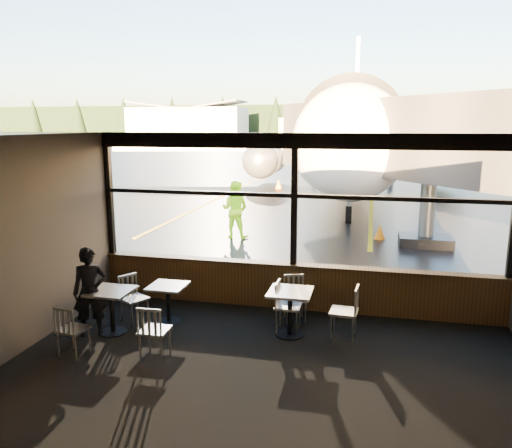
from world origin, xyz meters
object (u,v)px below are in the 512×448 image
(chair_near_e, at_px, (344,312))
(passenger, at_px, (90,292))
(jet_bridge, at_px, (450,166))
(chair_mid_s, at_px, (155,331))
(cone_nose, at_px, (380,232))
(chair_near_w, at_px, (288,307))
(chair_mid_w, at_px, (134,299))
(chair_near_n, at_px, (295,299))
(cafe_table_left, at_px, (112,312))
(cafe_table_near, at_px, (290,313))
(cafe_table_mid, at_px, (168,304))
(ground_crew, at_px, (235,209))
(chair_left_s, at_px, (73,330))
(cone_wing, at_px, (279,184))
(airliner, at_px, (355,91))

(chair_near_e, bearing_deg, passenger, 105.36)
(jet_bridge, bearing_deg, chair_mid_s, -123.42)
(chair_near_e, relative_size, cone_nose, 1.96)
(chair_near_w, distance_m, chair_mid_w, 2.88)
(chair_near_n, relative_size, cone_nose, 1.78)
(passenger, relative_size, cone_nose, 3.25)
(chair_near_w, distance_m, chair_mid_s, 2.42)
(passenger, distance_m, cone_nose, 10.21)
(cafe_table_left, height_order, chair_near_w, chair_near_w)
(cafe_table_left, relative_size, cone_nose, 1.64)
(cafe_table_near, relative_size, cafe_table_mid, 1.13)
(chair_near_n, bearing_deg, ground_crew, -84.61)
(cafe_table_left, distance_m, chair_left_s, 0.94)
(chair_mid_w, xyz_separation_m, ground_crew, (-0.07, 7.34, 0.48))
(chair_left_s, bearing_deg, chair_near_e, 28.53)
(cafe_table_mid, height_order, chair_near_e, chair_near_e)
(cafe_table_near, height_order, ground_crew, ground_crew)
(chair_near_e, bearing_deg, cone_wing, 17.81)
(cafe_table_left, bearing_deg, chair_near_n, 22.56)
(jet_bridge, distance_m, chair_near_w, 7.79)
(chair_left_s, relative_size, cone_nose, 1.77)
(chair_left_s, bearing_deg, cafe_table_mid, 66.83)
(cafe_table_mid, bearing_deg, chair_mid_w, -167.53)
(cafe_table_mid, bearing_deg, cone_nose, 63.84)
(cafe_table_mid, distance_m, passenger, 1.44)
(cafe_table_near, relative_size, chair_near_e, 0.86)
(jet_bridge, xyz_separation_m, chair_near_w, (-3.50, -6.65, -2.03))
(chair_mid_w, bearing_deg, chair_left_s, 18.04)
(chair_mid_s, height_order, passenger, passenger)
(airliner, height_order, cafe_table_left, airliner)
(chair_near_e, distance_m, chair_left_s, 4.49)
(chair_near_w, distance_m, cone_nose, 8.12)
(cone_nose, bearing_deg, cafe_table_mid, -116.16)
(ground_crew, height_order, cone_nose, ground_crew)
(ground_crew, bearing_deg, cafe_table_left, 93.98)
(chair_near_e, xyz_separation_m, ground_crew, (-3.92, 7.19, 0.45))
(cafe_table_mid, bearing_deg, chair_near_n, 14.49)
(chair_left_s, bearing_deg, chair_mid_s, 15.70)
(chair_mid_s, height_order, chair_left_s, chair_mid_s)
(chair_near_n, xyz_separation_m, passenger, (-3.39, -1.43, 0.36))
(chair_near_e, xyz_separation_m, chair_near_w, (-0.98, 0.08, -0.02))
(jet_bridge, distance_m, cafe_table_near, 7.93)
(jet_bridge, relative_size, cone_wing, 21.20)
(chair_mid_s, relative_size, passenger, 0.58)
(chair_mid_w, bearing_deg, chair_mid_s, 68.32)
(chair_mid_s, bearing_deg, cone_nose, 68.20)
(jet_bridge, xyz_separation_m, cafe_table_mid, (-5.76, -6.75, -2.13))
(chair_left_s, bearing_deg, chair_near_n, 41.49)
(cafe_table_left, bearing_deg, chair_near_e, 9.84)
(cafe_table_near, xyz_separation_m, cafe_table_left, (-3.09, -0.61, -0.01))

